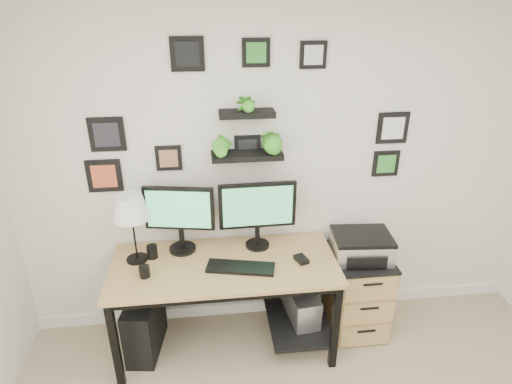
{
  "coord_description": "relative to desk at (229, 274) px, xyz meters",
  "views": [
    {
      "loc": [
        -0.57,
        -0.9,
        2.48
      ],
      "look_at": [
        -0.25,
        1.83,
        1.2
      ],
      "focal_mm": 30.0,
      "sensor_mm": 36.0,
      "label": 1
    }
  ],
  "objects": [
    {
      "name": "room",
      "position": [
        0.46,
        0.32,
        -0.58
      ],
      "size": [
        4.0,
        4.0,
        4.0
      ],
      "color": "tan",
      "rests_on": "ground"
    },
    {
      "name": "desk",
      "position": [
        0.0,
        0.0,
        0.0
      ],
      "size": [
        1.6,
        0.7,
        0.75
      ],
      "color": "tan",
      "rests_on": "ground"
    },
    {
      "name": "monitor_left",
      "position": [
        -0.33,
        0.17,
        0.42
      ],
      "size": [
        0.5,
        0.23,
        0.51
      ],
      "color": "black",
      "rests_on": "desk"
    },
    {
      "name": "monitor_right",
      "position": [
        0.23,
        0.16,
        0.43
      ],
      "size": [
        0.56,
        0.18,
        0.52
      ],
      "color": "black",
      "rests_on": "desk"
    },
    {
      "name": "keyboard",
      "position": [
        0.07,
        -0.12,
        0.14
      ],
      "size": [
        0.49,
        0.25,
        0.02
      ],
      "primitive_type": "cube",
      "rotation": [
        0.0,
        0.0,
        -0.22
      ],
      "color": "black",
      "rests_on": "desk"
    },
    {
      "name": "mouse",
      "position": [
        0.51,
        -0.07,
        0.14
      ],
      "size": [
        0.1,
        0.13,
        0.03
      ],
      "primitive_type": "cube",
      "rotation": [
        0.0,
        0.0,
        0.32
      ],
      "color": "black",
      "rests_on": "desk"
    },
    {
      "name": "table_lamp",
      "position": [
        -0.65,
        0.08,
        0.53
      ],
      "size": [
        0.25,
        0.25,
        0.51
      ],
      "color": "black",
      "rests_on": "desk"
    },
    {
      "name": "mug",
      "position": [
        -0.57,
        -0.13,
        0.16
      ],
      "size": [
        0.07,
        0.07,
        0.08
      ],
      "primitive_type": "cylinder",
      "color": "black",
      "rests_on": "desk"
    },
    {
      "name": "pen_cup",
      "position": [
        -0.54,
        0.1,
        0.17
      ],
      "size": [
        0.08,
        0.08,
        0.1
      ],
      "primitive_type": "cylinder",
      "color": "black",
      "rests_on": "desk"
    },
    {
      "name": "pc_tower_black",
      "position": [
        -0.65,
        -0.0,
        -0.39
      ],
      "size": [
        0.27,
        0.49,
        0.46
      ],
      "primitive_type": "cube",
      "rotation": [
        0.0,
        0.0,
        -0.14
      ],
      "color": "black",
      "rests_on": "ground"
    },
    {
      "name": "pc_tower_grey",
      "position": [
        0.54,
        0.02,
        -0.41
      ],
      "size": [
        0.24,
        0.45,
        0.43
      ],
      "color": "gray",
      "rests_on": "ground"
    },
    {
      "name": "file_cabinet",
      "position": [
        1.01,
        0.06,
        -0.29
      ],
      "size": [
        0.43,
        0.53,
        0.67
      ],
      "color": "tan",
      "rests_on": "ground"
    },
    {
      "name": "printer",
      "position": [
        0.99,
        0.04,
        0.14
      ],
      "size": [
        0.45,
        0.37,
        0.19
      ],
      "color": "silver",
      "rests_on": "file_cabinet"
    },
    {
      "name": "wall_decor",
      "position": [
        0.15,
        0.26,
        1.02
      ],
      "size": [
        2.32,
        0.18,
        1.05
      ],
      "color": "black",
      "rests_on": "ground"
    }
  ]
}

